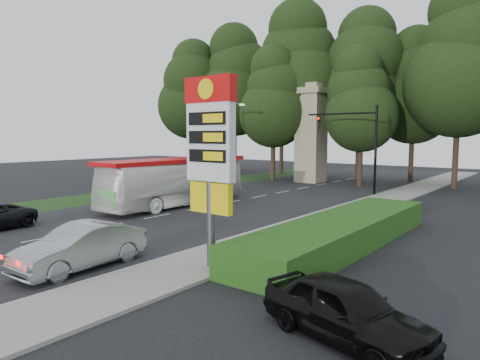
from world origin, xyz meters
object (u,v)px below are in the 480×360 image
Objects in this scene: parked_car_black at (345,310)px; sedan_silver at (81,247)px; traffic_signal_mast at (360,137)px; monument at (311,133)px; streetlight_signs at (224,139)px; gas_station_pylon at (210,146)px; transit_bus at (176,182)px.

sedan_silver is at bearing 108.67° from parked_car_black.
monument reaches higher than traffic_signal_mast.
parked_car_black is at bearing -44.80° from streetlight_signs.
sedan_silver is 9.89m from parked_car_black.
monument reaches higher than gas_station_pylon.
sedan_silver is at bearing -59.88° from transit_bus.
streetlight_signs reaches higher than sedan_silver.
streetlight_signs is at bearing 111.88° from transit_bus.
traffic_signal_mast is 0.72× the size of monument.
streetlight_signs is 31.64m from parked_car_black.
streetlight_signs is at bearing -121.97° from monument.
monument reaches higher than sedan_silver.
transit_bus reaches higher than parked_car_black.
monument reaches higher than streetlight_signs.
transit_bus is (4.92, -11.00, -2.81)m from streetlight_signs.
traffic_signal_mast is 0.90× the size of streetlight_signs.
transit_bus is (-7.75, -12.99, -3.05)m from traffic_signal_mast.
streetlight_signs reaches higher than gas_station_pylon.
streetlight_signs is 1.84× the size of parked_car_black.
monument is at bearing 44.25° from parked_car_black.
streetlight_signs reaches higher than traffic_signal_mast.
traffic_signal_mast is at bearing 8.92° from streetlight_signs.
gas_station_pylon reaches higher than sedan_silver.
monument is 0.86× the size of transit_bus.
monument is (4.99, 7.99, 0.67)m from streetlight_signs.
monument is 32.05m from sedan_silver.
traffic_signal_mast is at bearing 85.86° from sedan_silver.
parked_car_black is (17.31, -30.13, -4.37)m from monument.
monument is 2.05× the size of sedan_silver.
transit_bus reaches higher than sedan_silver.
transit_bus is at bearing 141.34° from gas_station_pylon.
gas_station_pylon is 5.96m from sedan_silver.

